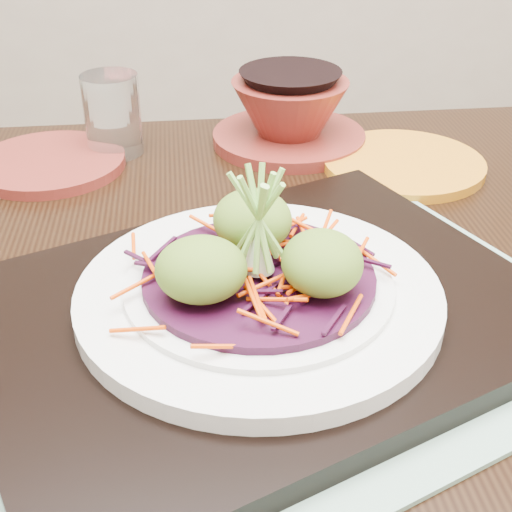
{
  "coord_description": "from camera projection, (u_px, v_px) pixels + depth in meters",
  "views": [
    {
      "loc": [
        -0.05,
        -0.51,
        1.01
      ],
      "look_at": [
        -0.01,
        -0.05,
        0.73
      ],
      "focal_mm": 50.0,
      "sensor_mm": 36.0,
      "label": 1
    }
  ],
  "objects": [
    {
      "name": "white_plate",
      "position": [
        259.0,
        293.0,
        0.53
      ],
      "size": [
        0.27,
        0.27,
        0.02
      ],
      "color": "silver",
      "rests_on": "serving_tray"
    },
    {
      "name": "guacamole_scoops",
      "position": [
        259.0,
        250.0,
        0.51
      ],
      "size": [
        0.15,
        0.13,
        0.05
      ],
      "color": "#577122",
      "rests_on": "cabbage_bed"
    },
    {
      "name": "yellow_plate",
      "position": [
        403.0,
        164.0,
        0.79
      ],
      "size": [
        0.23,
        0.23,
        0.01
      ],
      "primitive_type": "cylinder",
      "rotation": [
        0.0,
        0.0,
        0.34
      ],
      "color": "#BC6E14",
      "rests_on": "dining_table"
    },
    {
      "name": "placemat",
      "position": [
        259.0,
        325.0,
        0.54
      ],
      "size": [
        0.59,
        0.53,
        0.0
      ],
      "primitive_type": "cube",
      "rotation": [
        0.0,
        0.0,
        0.41
      ],
      "color": "#84AA92",
      "rests_on": "dining_table"
    },
    {
      "name": "water_glass",
      "position": [
        113.0,
        115.0,
        0.81
      ],
      "size": [
        0.08,
        0.08,
        0.09
      ],
      "primitive_type": "cylinder",
      "rotation": [
        0.0,
        0.0,
        -0.28
      ],
      "color": "white",
      "rests_on": "dining_table"
    },
    {
      "name": "terracotta_side_plate",
      "position": [
        50.0,
        163.0,
        0.79
      ],
      "size": [
        0.19,
        0.19,
        0.01
      ],
      "primitive_type": "cylinder",
      "rotation": [
        0.0,
        0.0,
        -0.16
      ],
      "color": "maroon",
      "rests_on": "dining_table"
    },
    {
      "name": "cabbage_bed",
      "position": [
        259.0,
        278.0,
        0.52
      ],
      "size": [
        0.17,
        0.17,
        0.01
      ],
      "primitive_type": "cylinder",
      "color": "#350A23",
      "rests_on": "white_plate"
    },
    {
      "name": "terracotta_bowl_set",
      "position": [
        289.0,
        116.0,
        0.84
      ],
      "size": [
        0.24,
        0.24,
        0.08
      ],
      "rotation": [
        0.0,
        0.0,
        0.39
      ],
      "color": "maroon",
      "rests_on": "dining_table"
    },
    {
      "name": "serving_tray",
      "position": [
        259.0,
        313.0,
        0.54
      ],
      "size": [
        0.51,
        0.45,
        0.02
      ],
      "primitive_type": "cube",
      "rotation": [
        0.0,
        0.0,
        0.41
      ],
      "color": "black",
      "rests_on": "placemat"
    },
    {
      "name": "scallion_garnish",
      "position": [
        259.0,
        224.0,
        0.5
      ],
      "size": [
        0.06,
        0.06,
        0.09
      ],
      "primitive_type": null,
      "color": "#7EBA4A",
      "rests_on": "cabbage_bed"
    },
    {
      "name": "dining_table",
      "position": [
        239.0,
        350.0,
        0.66
      ],
      "size": [
        1.1,
        0.74,
        0.68
      ],
      "rotation": [
        0.0,
        0.0,
        0.01
      ],
      "color": "black",
      "rests_on": "ground"
    },
    {
      "name": "carrot_julienne",
      "position": [
        259.0,
        268.0,
        0.52
      ],
      "size": [
        0.21,
        0.21,
        0.01
      ],
      "primitive_type": null,
      "color": "#DB4003",
      "rests_on": "cabbage_bed"
    }
  ]
}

